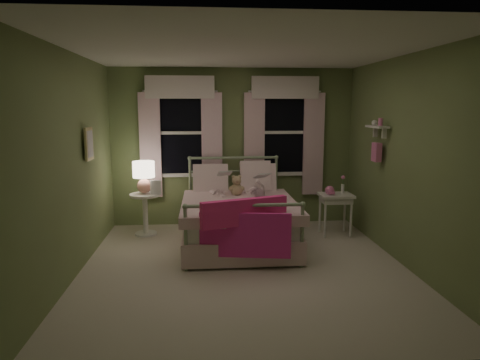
{
  "coord_description": "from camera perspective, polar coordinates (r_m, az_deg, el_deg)",
  "views": [
    {
      "loc": [
        -0.48,
        -5.01,
        1.96
      ],
      "look_at": [
        -0.0,
        0.62,
        1.0
      ],
      "focal_mm": 32.0,
      "sensor_mm": 36.0,
      "label": 1
    }
  ],
  "objects": [
    {
      "name": "bed",
      "position": [
        6.19,
        -0.21,
        -5.17
      ],
      "size": [
        1.58,
        2.04,
        1.18
      ],
      "color": "white",
      "rests_on": "ground"
    },
    {
      "name": "pink_toy",
      "position": [
        6.67,
        11.88,
        -1.37
      ],
      "size": [
        0.14,
        0.18,
        0.14
      ],
      "color": "pink",
      "rests_on": "nightstand_right"
    },
    {
      "name": "wall_shelf",
      "position": [
        6.2,
        17.8,
        5.15
      ],
      "size": [
        0.15,
        0.5,
        0.6
      ],
      "color": "white",
      "rests_on": "room_shell"
    },
    {
      "name": "bud_vase",
      "position": [
        6.78,
        13.56,
        -0.57
      ],
      "size": [
        0.06,
        0.06,
        0.28
      ],
      "color": "white",
      "rests_on": "nightstand_right"
    },
    {
      "name": "window_left",
      "position": [
        7.06,
        -7.88,
        6.82
      ],
      "size": [
        1.34,
        0.13,
        1.96
      ],
      "color": "black",
      "rests_on": "room_shell"
    },
    {
      "name": "book_right",
      "position": [
        6.28,
        2.15,
        0.11
      ],
      "size": [
        0.22,
        0.16,
        0.26
      ],
      "primitive_type": "imported",
      "rotation": [
        1.22,
        0.0,
        0.27
      ],
      "color": "beige",
      "rests_on": "child_right"
    },
    {
      "name": "framed_picture",
      "position": [
        5.82,
        -19.48,
        4.56
      ],
      "size": [
        0.03,
        0.32,
        0.42
      ],
      "color": "beige",
      "rests_on": "room_shell"
    },
    {
      "name": "teddy_bear",
      "position": [
        6.37,
        -0.46,
        -0.92
      ],
      "size": [
        0.23,
        0.19,
        0.32
      ],
      "color": "tan",
      "rests_on": "bed"
    },
    {
      "name": "nightstand_left",
      "position": [
        6.79,
        -12.54,
        -3.71
      ],
      "size": [
        0.46,
        0.46,
        0.65
      ],
      "color": "white",
      "rests_on": "ground"
    },
    {
      "name": "child_left",
      "position": [
        6.49,
        -3.04,
        0.47
      ],
      "size": [
        0.29,
        0.23,
        0.71
      ],
      "primitive_type": "imported",
      "rotation": [
        0.0,
        0.0,
        3.37
      ],
      "color": "#F7D1DD",
      "rests_on": "bed"
    },
    {
      "name": "window_right",
      "position": [
        7.17,
        5.91,
        6.9
      ],
      "size": [
        1.34,
        0.13,
        1.96
      ],
      "color": "black",
      "rests_on": "room_shell"
    },
    {
      "name": "table_lamp",
      "position": [
        6.69,
        -12.71,
        0.76
      ],
      "size": [
        0.33,
        0.33,
        0.49
      ],
      "color": "tan",
      "rests_on": "nightstand_left"
    },
    {
      "name": "book_nightstand",
      "position": [
        6.65,
        -11.85,
        -1.86
      ],
      "size": [
        0.18,
        0.24,
        0.02
      ],
      "primitive_type": "imported",
      "rotation": [
        0.0,
        0.0,
        -0.07
      ],
      "color": "beige",
      "rests_on": "nightstand_left"
    },
    {
      "name": "pink_throw",
      "position": [
        5.15,
        0.64,
        -5.54
      ],
      "size": [
        1.09,
        0.45,
        0.71
      ],
      "color": "#FF3188",
      "rests_on": "bed"
    },
    {
      "name": "child_right",
      "position": [
        6.52,
        1.88,
        0.9
      ],
      "size": [
        0.41,
        0.33,
        0.8
      ],
      "primitive_type": "imported",
      "rotation": [
        0.0,
        0.0,
        3.22
      ],
      "color": "#F7D1DD",
      "rests_on": "bed"
    },
    {
      "name": "room_shell",
      "position": [
        5.08,
        0.64,
        2.17
      ],
      "size": [
        4.2,
        4.2,
        4.2
      ],
      "color": "beige",
      "rests_on": "ground"
    },
    {
      "name": "book_left",
      "position": [
        6.23,
        -2.97,
        0.42
      ],
      "size": [
        0.21,
        0.13,
        0.26
      ],
      "primitive_type": "imported",
      "rotation": [
        1.22,
        0.0,
        0.08
      ],
      "color": "beige",
      "rests_on": "child_left"
    },
    {
      "name": "nightstand_right",
      "position": [
        6.74,
        12.64,
        -2.67
      ],
      "size": [
        0.5,
        0.4,
        0.64
      ],
      "color": "white",
      "rests_on": "ground"
    }
  ]
}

